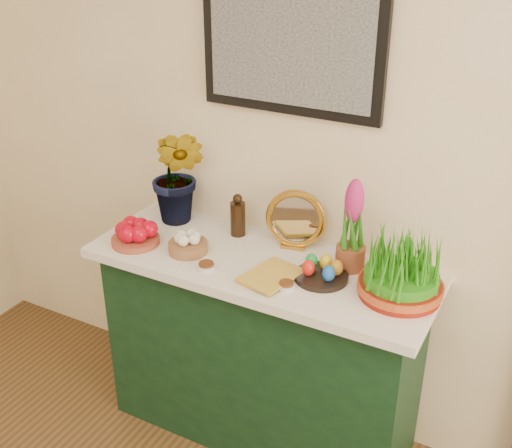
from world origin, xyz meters
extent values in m
cube|color=#FCEABD|center=(0.00, 2.25, 1.35)|extent=(4.00, 0.04, 2.70)
cube|color=black|center=(-0.24, 2.23, 1.70)|extent=(0.74, 0.03, 0.54)
cube|color=#A5A5A5|center=(-0.24, 2.21, 1.70)|extent=(0.66, 0.01, 0.46)
cube|color=#13361B|center=(-0.24, 2.00, 0.42)|extent=(1.30, 0.45, 0.85)
cube|color=white|center=(-0.24, 2.00, 0.87)|extent=(1.40, 0.55, 0.04)
imported|color=#2F7B1A|center=(-0.71, 2.13, 1.18)|extent=(0.30, 0.25, 0.58)
cylinder|color=#9B442D|center=(-0.76, 1.87, 0.90)|extent=(0.25, 0.25, 0.03)
cylinder|color=#905F3A|center=(-0.53, 1.92, 0.91)|extent=(0.21, 0.21, 0.04)
cylinder|color=black|center=(-0.43, 2.15, 0.96)|extent=(0.06, 0.06, 0.15)
sphere|color=black|center=(-0.43, 2.15, 1.06)|extent=(0.04, 0.04, 0.04)
cube|color=#C08C32|center=(-0.17, 2.15, 0.90)|extent=(0.11, 0.07, 0.01)
torus|color=#C08C32|center=(-0.17, 2.17, 1.01)|extent=(0.26, 0.11, 0.25)
cylinder|color=silver|center=(-0.17, 2.16, 1.01)|extent=(0.19, 0.07, 0.19)
imported|color=gold|center=(-0.22, 1.91, 0.91)|extent=(0.20, 0.25, 0.03)
cylinder|color=silver|center=(-0.39, 1.84, 0.90)|extent=(0.07, 0.07, 0.02)
cylinder|color=#592D14|center=(-0.39, 1.84, 0.91)|extent=(0.06, 0.06, 0.01)
cylinder|color=silver|center=(-0.06, 1.86, 0.90)|extent=(0.07, 0.07, 0.02)
cylinder|color=#592D14|center=(-0.06, 1.86, 0.91)|extent=(0.05, 0.05, 0.01)
cylinder|color=black|center=(0.03, 1.98, 0.90)|extent=(0.23, 0.23, 0.02)
ellipsoid|color=red|center=(-0.01, 1.95, 0.94)|extent=(0.05, 0.05, 0.06)
ellipsoid|color=blue|center=(0.07, 1.95, 0.94)|extent=(0.05, 0.05, 0.06)
ellipsoid|color=yellow|center=(0.03, 2.02, 0.94)|extent=(0.05, 0.05, 0.06)
ellipsoid|color=green|center=(-0.02, 2.00, 0.94)|extent=(0.05, 0.05, 0.06)
ellipsoid|color=orange|center=(0.08, 2.00, 0.94)|extent=(0.05, 0.05, 0.06)
cylinder|color=brown|center=(0.09, 2.11, 0.94)|extent=(0.11, 0.11, 0.09)
ellipsoid|color=#D62A7A|center=(0.09, 2.11, 1.18)|extent=(0.07, 0.07, 0.18)
cylinder|color=maroon|center=(0.32, 2.01, 0.92)|extent=(0.30, 0.30, 0.05)
cylinder|color=maroon|center=(0.32, 2.01, 0.93)|extent=(0.31, 0.31, 0.03)
camera|label=1|loc=(0.79, 0.04, 2.17)|focal=45.00mm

